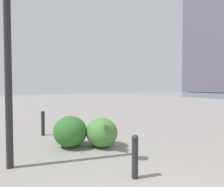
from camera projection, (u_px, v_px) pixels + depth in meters
building_annex at (220, 41)px, 59.73m from camera, size 16.78×15.25×33.76m
lamppost at (7, 27)px, 3.91m from camera, size 0.98×0.28×4.47m
bollard_near at (135, 156)px, 3.55m from camera, size 0.13×0.13×0.82m
bollard_mid at (43, 123)px, 6.66m from camera, size 0.13×0.13×0.86m
shrub_low at (102, 132)px, 5.43m from camera, size 0.96×0.87×0.82m
shrub_round at (70, 131)px, 5.42m from camera, size 1.02×0.92×0.87m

